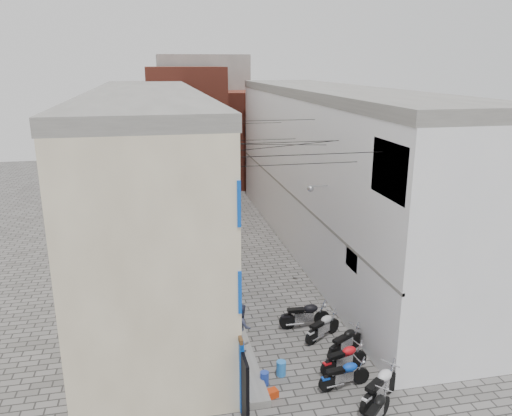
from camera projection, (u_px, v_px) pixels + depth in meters
ground at (320, 401)px, 15.72m from camera, size 90.00×90.00×0.00m
plinth at (209, 254)px, 27.51m from camera, size 0.90×26.00×0.25m
building_left at (150, 179)px, 25.67m from camera, size 5.10×27.00×9.00m
building_right at (333, 171)px, 27.66m from camera, size 5.94×26.00×9.00m
building_far_brick_left at (186, 131)px, 40.27m from camera, size 6.00×6.00×10.00m
building_far_brick_right at (243, 138)px, 43.40m from camera, size 5.00×6.00×8.00m
building_far_concrete at (203, 117)px, 46.16m from camera, size 8.00×5.00×11.00m
far_shopfront at (217, 183)px, 39.08m from camera, size 2.00×0.30×2.40m
overhead_wires at (267, 140)px, 20.92m from camera, size 5.80×13.02×1.32m
motorcycle_a at (377, 410)px, 14.49m from camera, size 1.76×1.69×1.08m
motorcycle_b at (381, 385)px, 15.47m from camera, size 2.15×1.81×1.25m
motorcycle_c at (345, 373)px, 16.23m from camera, size 1.87×0.80×1.05m
motorcycle_d at (344, 357)px, 17.10m from camera, size 1.95×1.04×1.08m
motorcycle_e at (346, 340)px, 18.15m from camera, size 1.90×1.42×1.07m
motorcycle_f at (323, 326)px, 19.15m from camera, size 1.91×1.46×1.08m
motorcycle_g at (305, 314)px, 19.93m from camera, size 2.13×0.76×1.22m
person_a at (237, 319)px, 18.79m from camera, size 0.48×0.60×1.43m
person_b at (241, 326)px, 18.01m from camera, size 0.68×0.86×1.72m
water_jug_near at (264, 378)px, 16.46m from camera, size 0.30×0.30×0.46m
water_jug_far at (281, 368)px, 16.95m from camera, size 0.37×0.37×0.52m
red_crate at (272, 394)px, 15.87m from camera, size 0.46×0.39×0.24m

